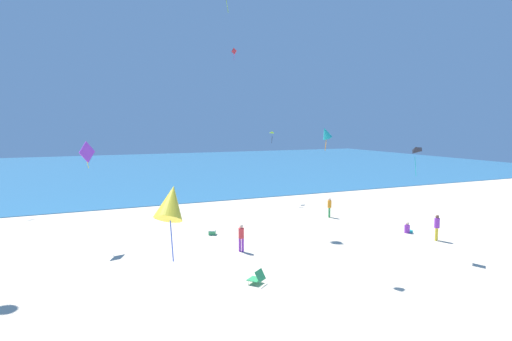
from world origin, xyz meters
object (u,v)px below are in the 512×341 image
object	(u,v)px
beach_chair_near_camera	(257,277)
person_1	(329,206)
kite_yellow	(171,202)
kite_teal	(326,133)
kite_black	(415,149)
cooler_box	(212,232)
kite_red	(234,52)
person_0	(437,226)
kite_lime	(272,132)
person_3	(407,229)
kite_purple	(87,152)
person_2	(241,236)

from	to	relation	value
beach_chair_near_camera	person_1	distance (m)	13.50
person_1	kite_yellow	xyz separation A→B (m)	(-14.34, -14.51, 3.89)
beach_chair_near_camera	kite_teal	distance (m)	6.97
beach_chair_near_camera	kite_teal	xyz separation A→B (m)	(3.63, 0.62, 5.92)
person_1	kite_black	bearing A→B (deg)	-51.09
cooler_box	kite_red	distance (m)	18.96
person_0	kite_lime	distance (m)	16.49
kite_lime	person_3	bearing A→B (deg)	-78.64
person_1	kite_teal	xyz separation A→B (m)	(-6.11, -8.71, 5.40)
person_1	beach_chair_near_camera	bearing A→B (deg)	-93.47
kite_black	kite_yellow	distance (m)	15.06
person_0	kite_yellow	bearing A→B (deg)	-96.18
person_3	kite_lime	bearing A→B (deg)	98.69
person_1	kite_purple	xyz separation A→B (m)	(-15.84, -0.48, 4.30)
kite_teal	cooler_box	bearing A→B (deg)	111.31
person_3	kite_black	size ratio (longest dim) A/B	0.42
kite_purple	person_0	bearing A→B (deg)	-21.09
kite_teal	kite_lime	distance (m)	17.51
beach_chair_near_camera	kite_lime	distance (m)	20.28
person_0	kite_black	bearing A→B (deg)	-99.88
person_3	kite_red	size ratio (longest dim) A/B	0.61
cooler_box	person_3	size ratio (longest dim) A/B	0.86
person_2	kite_red	distance (m)	21.15
beach_chair_near_camera	kite_black	bearing A→B (deg)	-122.66
person_3	kite_red	world-z (taller)	kite_red
person_0	kite_teal	bearing A→B (deg)	-110.69
kite_teal	kite_black	size ratio (longest dim) A/B	0.69
person_1	person_0	bearing A→B (deg)	-30.34
beach_chair_near_camera	kite_teal	bearing A→B (deg)	-118.44
person_3	kite_lime	xyz separation A→B (m)	(-2.70, 13.46, 5.66)
person_0	kite_black	distance (m)	5.39
kite_red	kite_black	bearing A→B (deg)	-83.21
person_2	kite_purple	bearing A→B (deg)	-79.30
kite_lime	person_2	bearing A→B (deg)	-121.83
beach_chair_near_camera	cooler_box	distance (m)	8.25
person_3	kite_purple	bearing A→B (deg)	161.57
person_3	kite_red	xyz separation A→B (m)	(-4.91, 16.81, 12.85)
cooler_box	kite_black	xyz separation A→B (m)	(8.51, -7.35, 5.19)
kite_teal	kite_black	distance (m)	5.62
beach_chair_near_camera	kite_red	distance (m)	25.22
kite_teal	kite_red	world-z (taller)	kite_red
person_0	beach_chair_near_camera	bearing A→B (deg)	-110.32
person_0	person_2	bearing A→B (deg)	-132.11
kite_black	person_2	bearing A→B (deg)	156.62
cooler_box	kite_lime	world-z (taller)	kite_lime
kite_yellow	person_0	bearing A→B (deg)	22.97
cooler_box	kite_lime	bearing A→B (deg)	47.25
kite_purple	kite_red	bearing A→B (deg)	42.35
cooler_box	kite_teal	world-z (taller)	kite_teal
kite_yellow	kite_lime	bearing A→B (deg)	58.74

